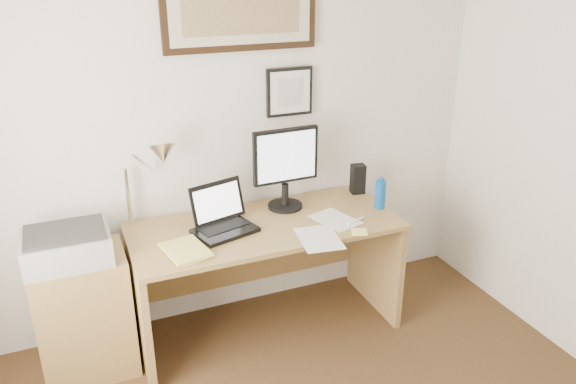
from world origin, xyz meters
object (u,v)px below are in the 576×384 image
printer (67,246)px  water_bottle (380,195)px  desk (261,252)px  lcd_monitor (286,165)px  book (167,256)px  side_cabinet (85,314)px  laptop (222,220)px

printer → water_bottle: bearing=-2.6°
water_bottle → desk: (-0.75, 0.15, -0.33)m
water_bottle → lcd_monitor: lcd_monitor is taller
book → desk: (0.62, 0.27, -0.25)m
printer → desk: bearing=3.2°
side_cabinet → printer: bearing=-141.5°
water_bottle → lcd_monitor: 0.63m
water_bottle → laptop: (-1.00, 0.10, -0.03)m
side_cabinet → desk: bearing=1.9°
laptop → side_cabinet: bearing=179.0°
water_bottle → laptop: laptop is taller
book → lcd_monitor: bearing=23.2°
desk → laptop: bearing=-168.8°
side_cabinet → desk: desk is taller
book → printer: bearing=157.2°
side_cabinet → water_bottle: 1.88m
desk → lcd_monitor: (0.20, 0.09, 0.53)m
side_cabinet → book: bearing=-27.2°
book → printer: size_ratio=0.64×
side_cabinet → laptop: laptop is taller
side_cabinet → laptop: (0.82, -0.01, 0.44)m
water_bottle → printer: water_bottle is taller
side_cabinet → desk: size_ratio=0.46×
book → side_cabinet: bearing=152.8°
lcd_monitor → water_bottle: bearing=-23.1°
laptop → lcd_monitor: lcd_monitor is taller
book → lcd_monitor: 0.94m
book → printer: 0.53m
water_bottle → printer: bearing=177.4°
water_bottle → book: bearing=-175.0°
desk → laptop: laptop is taller
side_cabinet → water_bottle: size_ratio=3.95×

